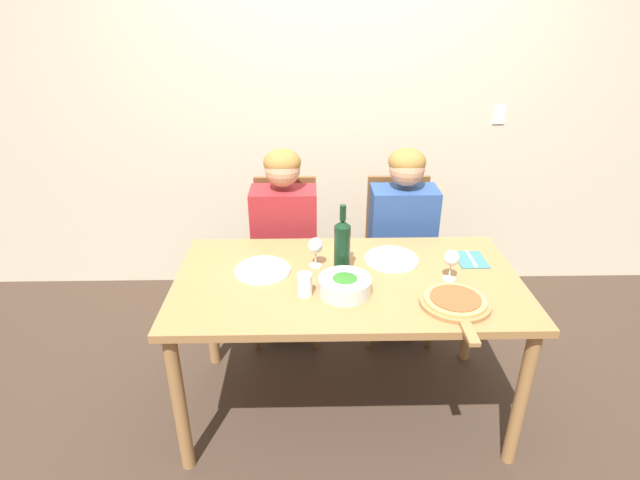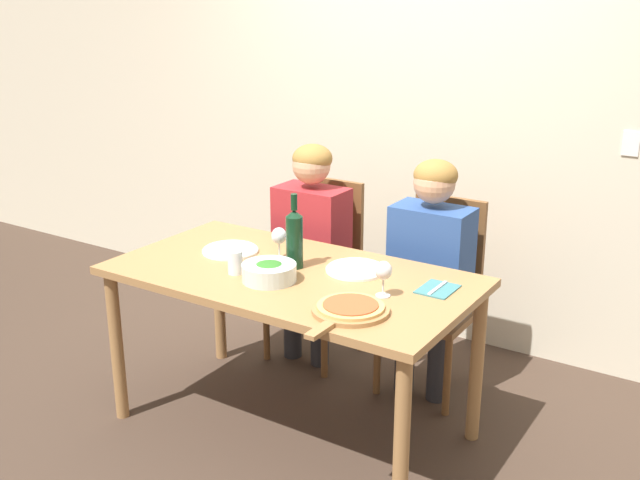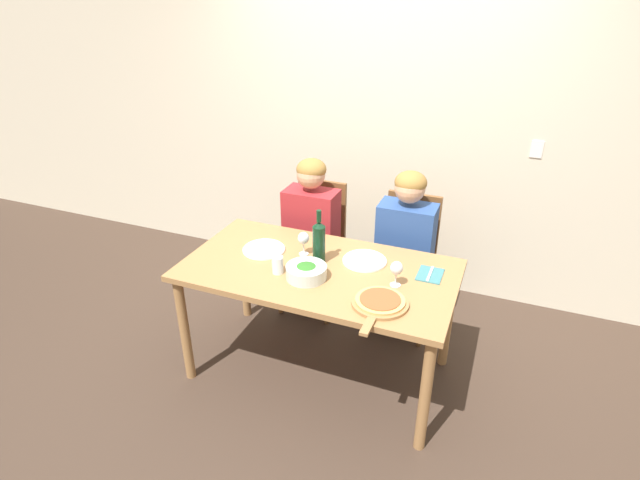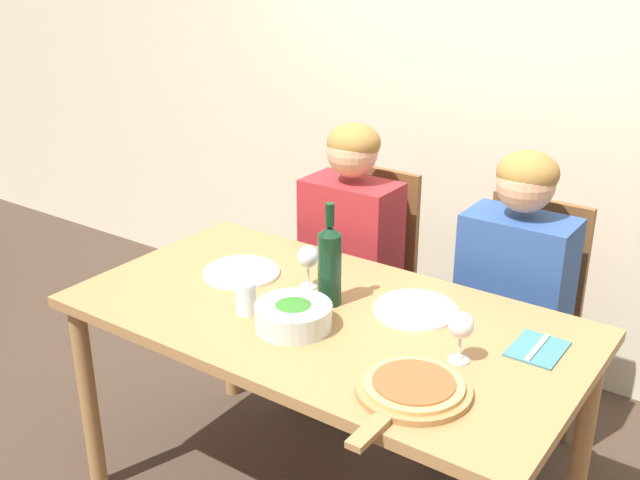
% 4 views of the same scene
% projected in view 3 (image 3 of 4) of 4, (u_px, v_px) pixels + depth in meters
% --- Properties ---
extents(ground_plane, '(40.00, 40.00, 0.00)m').
position_uv_depth(ground_plane, '(319.00, 369.00, 3.30)').
color(ground_plane, '#3D2D23').
extents(back_wall, '(10.00, 0.06, 2.70)m').
position_uv_depth(back_wall, '(385.00, 120.00, 3.81)').
color(back_wall, beige).
rests_on(back_wall, ground).
extents(dining_table, '(1.61, 0.86, 0.78)m').
position_uv_depth(dining_table, '(319.00, 280.00, 2.99)').
color(dining_table, '#9E7042').
rests_on(dining_table, ground).
extents(chair_left, '(0.42, 0.42, 0.98)m').
position_uv_depth(chair_left, '(317.00, 243.00, 3.81)').
color(chair_left, brown).
rests_on(chair_left, ground).
extents(chair_right, '(0.42, 0.42, 0.98)m').
position_uv_depth(chair_right, '(406.00, 260.00, 3.58)').
color(chair_right, brown).
rests_on(chair_right, ground).
extents(person_woman, '(0.47, 0.51, 1.21)m').
position_uv_depth(person_woman, '(310.00, 224.00, 3.61)').
color(person_woman, '#28282D').
rests_on(person_woman, ground).
extents(person_man, '(0.47, 0.51, 1.21)m').
position_uv_depth(person_man, '(405.00, 240.00, 3.38)').
color(person_man, '#28282D').
rests_on(person_man, ground).
extents(wine_bottle, '(0.08, 0.08, 0.34)m').
position_uv_depth(wine_bottle, '(319.00, 241.00, 2.95)').
color(wine_bottle, black).
rests_on(wine_bottle, dining_table).
extents(broccoli_bowl, '(0.23, 0.23, 0.08)m').
position_uv_depth(broccoli_bowl, '(306.00, 272.00, 2.83)').
color(broccoli_bowl, silver).
rests_on(broccoli_bowl, dining_table).
extents(dinner_plate_left, '(0.27, 0.27, 0.02)m').
position_uv_depth(dinner_plate_left, '(264.00, 249.00, 3.14)').
color(dinner_plate_left, white).
rests_on(dinner_plate_left, dining_table).
extents(dinner_plate_right, '(0.27, 0.27, 0.02)m').
position_uv_depth(dinner_plate_right, '(365.00, 260.00, 3.01)').
color(dinner_plate_right, white).
rests_on(dinner_plate_right, dining_table).
extents(pizza_on_board, '(0.30, 0.44, 0.04)m').
position_uv_depth(pizza_on_board, '(380.00, 303.00, 2.60)').
color(pizza_on_board, '#9E7042').
rests_on(pizza_on_board, dining_table).
extents(wine_glass_left, '(0.07, 0.07, 0.15)m').
position_uv_depth(wine_glass_left, '(304.00, 239.00, 3.05)').
color(wine_glass_left, silver).
rests_on(wine_glass_left, dining_table).
extents(wine_glass_right, '(0.07, 0.07, 0.15)m').
position_uv_depth(wine_glass_right, '(397.00, 269.00, 2.73)').
color(wine_glass_right, silver).
rests_on(wine_glass_right, dining_table).
extents(water_tumbler, '(0.07, 0.07, 0.10)m').
position_uv_depth(water_tumbler, '(278.00, 265.00, 2.88)').
color(water_tumbler, silver).
rests_on(water_tumbler, dining_table).
extents(fork_on_napkin, '(0.14, 0.18, 0.01)m').
position_uv_depth(fork_on_napkin, '(430.00, 274.00, 2.87)').
color(fork_on_napkin, '#387075').
rests_on(fork_on_napkin, dining_table).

